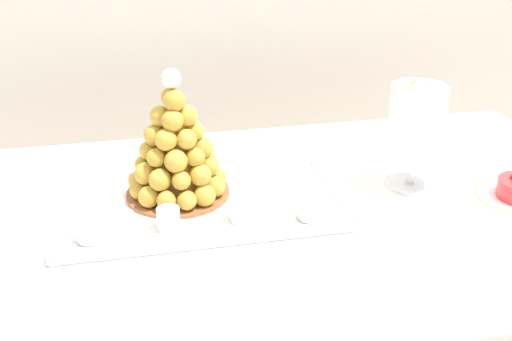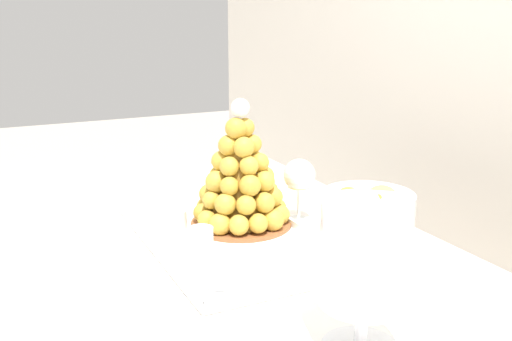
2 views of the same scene
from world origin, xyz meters
The scene contains 9 objects.
buffet_table centered at (0.00, 0.00, 0.66)m, with size 1.62×0.95×0.75m.
serving_tray centered at (-0.18, 0.04, 0.75)m, with size 0.63×0.34×0.02m.
croquembouche centered at (-0.22, 0.10, 0.87)m, with size 0.24×0.24×0.30m.
dessert_cup_left centered at (-0.41, -0.05, 0.78)m, with size 0.06×0.06×0.05m.
dessert_cup_mid_left centered at (-0.25, -0.04, 0.78)m, with size 0.05×0.05×0.05m.
dessert_cup_centre centered at (-0.10, -0.04, 0.78)m, with size 0.05×0.05×0.06m.
dessert_cup_mid_right centered at (0.05, -0.06, 0.78)m, with size 0.06×0.06×0.05m.
macaron_goblet centered at (0.33, 0.05, 0.90)m, with size 0.13×0.13×0.26m.
wine_glass centered at (-0.20, 0.25, 0.86)m, with size 0.08×0.08×0.15m.
Camera 1 is at (-0.31, -1.18, 1.43)m, focal length 44.05 mm.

